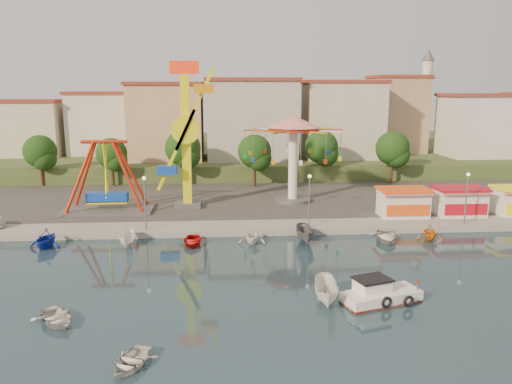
{
  "coord_description": "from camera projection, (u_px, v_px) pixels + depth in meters",
  "views": [
    {
      "loc": [
        -0.54,
        -34.5,
        14.02
      ],
      "look_at": [
        2.8,
        14.0,
        4.0
      ],
      "focal_mm": 35.0,
      "sensor_mm": 36.0,
      "label": 1
    }
  ],
  "objects": [
    {
      "name": "quay_deck",
      "position": [
        225.0,
        161.0,
        97.1
      ],
      "size": [
        200.0,
        100.0,
        0.6
      ],
      "primitive_type": "cube",
      "color": "#9E998E",
      "rests_on": "ground"
    },
    {
      "name": "moored_boat_4",
      "position": [
        252.0,
        235.0,
        46.14
      ],
      "size": [
        3.11,
        3.43,
        1.57
      ],
      "primitive_type": "imported",
      "rotation": [
        0.0,
        0.0,
        -0.2
      ],
      "color": "white",
      "rests_on": "ground"
    },
    {
      "name": "pirate_ship_ride",
      "position": [
        106.0,
        178.0,
        55.4
      ],
      "size": [
        10.0,
        5.0,
        8.0
      ],
      "color": "#59595E",
      "rests_on": "quay_deck"
    },
    {
      "name": "rowboat_b",
      "position": [
        130.0,
        361.0,
        25.64
      ],
      "size": [
        3.13,
        3.67,
        0.64
      ],
      "primitive_type": "imported",
      "rotation": [
        0.0,
        0.0,
        -0.34
      ],
      "color": "silver",
      "rests_on": "ground"
    },
    {
      "name": "building_1",
      "position": [
        98.0,
        130.0,
        83.88
      ],
      "size": [
        12.33,
        9.01,
        8.63
      ],
      "primitive_type": "cube",
      "color": "silver",
      "rests_on": "hill_terrace"
    },
    {
      "name": "moored_boat_7",
      "position": [
        430.0,
        232.0,
        47.29
      ],
      "size": [
        3.03,
        3.29,
        1.45
      ],
      "primitive_type": "imported",
      "rotation": [
        0.0,
        0.0,
        -0.28
      ],
      "color": "orange",
      "rests_on": "ground"
    },
    {
      "name": "building_4",
      "position": [
        334.0,
        127.0,
        87.33
      ],
      "size": [
        10.75,
        9.23,
        9.24
      ],
      "primitive_type": "cube",
      "color": "beige",
      "rests_on": "hill_terrace"
    },
    {
      "name": "tree_0",
      "position": [
        40.0,
        152.0,
        69.86
      ],
      "size": [
        4.6,
        4.6,
        7.19
      ],
      "color": "#382314",
      "rests_on": "quay_deck"
    },
    {
      "name": "tree_5",
      "position": [
        392.0,
        148.0,
        71.76
      ],
      "size": [
        4.83,
        4.83,
        7.54
      ],
      "color": "#382314",
      "rests_on": "quay_deck"
    },
    {
      "name": "kamikaze_tower",
      "position": [
        188.0,
        139.0,
        56.37
      ],
      "size": [
        5.0,
        3.1,
        16.5
      ],
      "color": "#59595E",
      "rests_on": "quay_deck"
    },
    {
      "name": "building_2",
      "position": [
        177.0,
        122.0,
        85.06
      ],
      "size": [
        11.95,
        9.28,
        11.23
      ],
      "primitive_type": "cube",
      "color": "tan",
      "rests_on": "hill_terrace"
    },
    {
      "name": "building_5",
      "position": [
        412.0,
        121.0,
        86.2
      ],
      "size": [
        12.77,
        10.96,
        11.21
      ],
      "primitive_type": "cube",
      "color": "tan",
      "rests_on": "hill_terrace"
    },
    {
      "name": "hill_terrace",
      "position": [
        225.0,
        152.0,
        101.74
      ],
      "size": [
        200.0,
        60.0,
        3.0
      ],
      "primitive_type": "cube",
      "color": "#384C26",
      "rests_on": "ground"
    },
    {
      "name": "rowboat_a",
      "position": [
        56.0,
        318.0,
        30.43
      ],
      "size": [
        3.95,
        4.14,
        0.7
      ],
      "primitive_type": "imported",
      "rotation": [
        0.0,
        0.0,
        0.65
      ],
      "color": "silver",
      "rests_on": "ground"
    },
    {
      "name": "building_0",
      "position": [
        10.0,
        123.0,
        77.55
      ],
      "size": [
        9.26,
        9.53,
        11.87
      ],
      "primitive_type": "cube",
      "color": "beige",
      "rests_on": "hill_terrace"
    },
    {
      "name": "tree_3",
      "position": [
        255.0,
        151.0,
        69.3
      ],
      "size": [
        4.68,
        4.68,
        7.32
      ],
      "color": "#382314",
      "rests_on": "quay_deck"
    },
    {
      "name": "cabin_motorboat",
      "position": [
        379.0,
        295.0,
        33.36
      ],
      "size": [
        5.67,
        3.54,
        1.87
      ],
      "rotation": [
        0.0,
        0.0,
        0.31
      ],
      "color": "white",
      "rests_on": "ground"
    },
    {
      "name": "tree_2",
      "position": [
        183.0,
        148.0,
        69.97
      ],
      "size": [
        5.02,
        5.02,
        7.85
      ],
      "color": "#382314",
      "rests_on": "quay_deck"
    },
    {
      "name": "asphalt_pad",
      "position": [
        227.0,
        193.0,
        65.77
      ],
      "size": [
        90.0,
        28.0,
        0.01
      ],
      "primitive_type": "cube",
      "color": "#4C4944",
      "rests_on": "quay_deck"
    },
    {
      "name": "moored_boat_5",
      "position": [
        305.0,
        234.0,
        46.48
      ],
      "size": [
        1.55,
        4.06,
        1.56
      ],
      "primitive_type": "imported",
      "rotation": [
        0.0,
        0.0,
        -0.01
      ],
      "color": "#5D5D62",
      "rests_on": "ground"
    },
    {
      "name": "minaret",
      "position": [
        425.0,
        98.0,
        89.23
      ],
      "size": [
        2.8,
        2.8,
        18.0
      ],
      "color": "silver",
      "rests_on": "hill_terrace"
    },
    {
      "name": "moored_boat_6",
      "position": [
        386.0,
        236.0,
        47.07
      ],
      "size": [
        3.61,
        4.53,
        0.84
      ],
      "primitive_type": "imported",
      "rotation": [
        0.0,
        0.0,
        -0.19
      ],
      "color": "silver",
      "rests_on": "ground"
    },
    {
      "name": "moored_boat_3",
      "position": [
        192.0,
        241.0,
        45.86
      ],
      "size": [
        2.54,
        3.53,
        0.72
      ],
      "primitive_type": "imported",
      "rotation": [
        0.0,
        0.0,
        -0.01
      ],
      "color": "red",
      "rests_on": "ground"
    },
    {
      "name": "moored_boat_1",
      "position": [
        46.0,
        238.0,
        44.87
      ],
      "size": [
        3.4,
        3.77,
        1.76
      ],
      "primitive_type": "imported",
      "rotation": [
        0.0,
        0.0,
        -0.17
      ],
      "color": "#122AA4",
      "rests_on": "ground"
    },
    {
      "name": "lamp_post_2",
      "position": [
        309.0,
        202.0,
        49.2
      ],
      "size": [
        0.14,
        0.14,
        5.0
      ],
      "primitive_type": "cylinder",
      "color": "#59595E",
      "rests_on": "quay_deck"
    },
    {
      "name": "tree_1",
      "position": [
        112.0,
        154.0,
        69.87
      ],
      "size": [
        4.35,
        4.35,
        6.8
      ],
      "color": "#382314",
      "rests_on": "quay_deck"
    },
    {
      "name": "building_3",
      "position": [
        258.0,
        129.0,
        83.11
      ],
      "size": [
        12.59,
        10.5,
        9.2
      ],
      "primitive_type": "cube",
      "color": "beige",
      "rests_on": "hill_terrace"
    },
    {
      "name": "lamp_post_1",
      "position": [
        145.0,
        205.0,
        48.12
      ],
      "size": [
        0.14,
        0.14,
        5.0
      ],
      "primitive_type": "cylinder",
      "color": "#59595E",
      "rests_on": "quay_deck"
    },
    {
      "name": "skiff",
      "position": [
        327.0,
        292.0,
        33.25
      ],
      "size": [
        2.11,
        4.31,
        1.6
      ],
      "primitive_type": "imported",
      "rotation": [
        0.0,
        0.0,
        -0.14
      ],
      "color": "white",
      "rests_on": "ground"
    },
    {
      "name": "tree_4",
      "position": [
        321.0,
        147.0,
        72.86
      ],
      "size": [
        4.86,
        4.86,
        7.6
      ],
      "color": "#382314",
      "rests_on": "quay_deck"
    },
    {
      "name": "moored_boat_2",
      "position": [
        128.0,
        239.0,
        45.4
      ],
      "size": [
        1.49,
        3.61,
        1.37
      ],
      "primitive_type": "imported",
      "rotation": [
        0.0,
        0.0,
        0.04
      ],
      "color": "white",
      "rests_on": "ground"
    },
    {
      "name": "booth_mid",
      "position": [
        460.0,
        201.0,
        53.94
      ],
      "size": [
        5.4,
        3.78,
        3.08
      ],
      "color": "white",
      "rests_on": "quay_deck"
    },
    {
      "name": "booth_left",
      "position": [
        403.0,
        202.0,
        53.52
      ],
      "size": [
        5.4,
        3.78,
        3.08
      ],
      "color": "white",
      "rests_on": "quay_deck"
    },
    {
      "name": "lamp_post_3",
      "position": [
        466.0,
        200.0,
        50.27
      ],
      "size": [
        0.14,
        0.14,
        5.0
      ],
      "primitive_type": "cylinder",
      "color": "#59595E",
      "rests_on": "quay_deck"
    },
    {
      "name": "wave_swinger",
      "position": [
        293.0,
        139.0,
        59.34
      ],
      "size": [
        11.6,
        11.6,
        10.4
      ],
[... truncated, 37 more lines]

